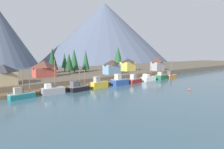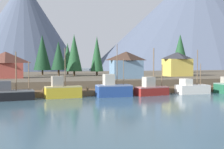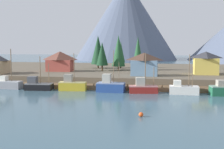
% 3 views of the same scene
% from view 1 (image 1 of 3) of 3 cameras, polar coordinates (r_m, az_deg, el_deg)
% --- Properties ---
extents(ground_plane, '(400.00, 400.00, 1.00)m').
position_cam_1_polar(ground_plane, '(87.98, -7.55, -1.62)').
color(ground_plane, '#3D5B6B').
extents(dock, '(80.00, 4.00, 1.60)m').
position_cam_1_polar(dock, '(73.47, 0.06, -2.34)').
color(dock, brown).
rests_on(dock, ground_plane).
extents(shoreline_bank, '(400.00, 56.00, 2.50)m').
position_cam_1_polar(shoreline_bank, '(98.02, -11.36, 0.15)').
color(shoreline_bank, brown).
rests_on(shoreline_bank, ground_plane).
extents(mountain_central_peak, '(157.44, 157.44, 73.45)m').
position_cam_1_polar(mountain_central_peak, '(249.54, -2.19, 12.10)').
color(mountain_central_peak, '#4C566B').
rests_on(mountain_central_peak, ground_plane).
extents(fishing_boat_teal, '(6.45, 2.86, 7.21)m').
position_cam_1_polar(fishing_boat_teal, '(54.65, -25.06, -5.43)').
color(fishing_boat_teal, '#196B70').
rests_on(fishing_boat_teal, ground_plane).
extents(fishing_boat_grey, '(6.40, 2.72, 9.72)m').
position_cam_1_polar(fishing_boat_grey, '(57.36, -17.02, -4.42)').
color(fishing_boat_grey, gray).
rests_on(fishing_boat_grey, ground_plane).
extents(fishing_boat_black, '(6.53, 3.70, 8.02)m').
position_cam_1_polar(fishing_boat_black, '(60.34, -9.92, -3.76)').
color(fishing_boat_black, black).
rests_on(fishing_boat_black, ground_plane).
extents(fishing_boat_yellow, '(6.44, 2.84, 8.78)m').
position_cam_1_polar(fishing_boat_yellow, '(65.17, -3.87, -2.72)').
color(fishing_boat_yellow, gold).
rests_on(fishing_boat_yellow, ground_plane).
extents(fishing_boat_blue, '(6.28, 3.24, 9.50)m').
position_cam_1_polar(fishing_boat_blue, '(70.77, 2.24, -1.97)').
color(fishing_boat_blue, navy).
rests_on(fishing_boat_blue, ground_plane).
extents(fishing_boat_red, '(6.60, 3.60, 8.89)m').
position_cam_1_polar(fishing_boat_red, '(75.84, 6.48, -1.59)').
color(fishing_boat_red, maroon).
rests_on(fishing_boat_red, ground_plane).
extents(fishing_boat_white, '(6.28, 3.12, 8.67)m').
position_cam_1_polar(fishing_boat_white, '(82.58, 10.54, -1.08)').
color(fishing_boat_white, silver).
rests_on(fishing_boat_white, ground_plane).
extents(fishing_boat_green, '(6.59, 3.82, 7.31)m').
position_cam_1_polar(fishing_boat_green, '(89.19, 14.25, -0.58)').
color(fishing_boat_green, '#1E5B3D').
rests_on(fishing_boat_green, ground_plane).
extents(fishing_boat_orange, '(6.41, 2.95, 8.44)m').
position_cam_1_polar(fishing_boat_orange, '(96.06, 16.80, -0.25)').
color(fishing_boat_orange, '#CC6B1E').
rests_on(fishing_boat_orange, ground_plane).
extents(house_red, '(8.20, 4.68, 6.12)m').
position_cam_1_polar(house_red, '(77.84, -19.29, 1.59)').
color(house_red, '#9E4238').
rests_on(house_red, shoreline_bank).
extents(house_blue, '(7.24, 4.33, 6.12)m').
position_cam_1_polar(house_blue, '(84.19, -0.10, 2.28)').
color(house_blue, '#6689A8').
rests_on(house_blue, shoreline_bank).
extents(house_yellow, '(6.69, 5.80, 6.31)m').
position_cam_1_polar(house_yellow, '(100.24, 4.65, 2.96)').
color(house_yellow, gold).
rests_on(house_yellow, shoreline_bank).
extents(house_tan, '(6.27, 7.01, 5.86)m').
position_cam_1_polar(house_tan, '(63.85, -29.20, 0.07)').
color(house_tan, tan).
rests_on(house_tan, shoreline_bank).
extents(house_grey, '(7.10, 4.71, 7.01)m').
position_cam_1_polar(house_grey, '(105.13, 13.18, 3.17)').
color(house_grey, gray).
rests_on(house_grey, shoreline_bank).
extents(conifer_near_left, '(3.75, 3.75, 8.99)m').
position_cam_1_polar(conifer_near_left, '(86.21, -12.47, 3.70)').
color(conifer_near_left, '#4C3823').
rests_on(conifer_near_left, shoreline_bank).
extents(conifer_near_right, '(4.29, 4.29, 11.17)m').
position_cam_1_polar(conifer_near_right, '(91.61, -11.03, 4.41)').
color(conifer_near_right, '#4C3823').
rests_on(conifer_near_right, shoreline_bank).
extents(conifer_mid_left, '(4.86, 4.86, 11.32)m').
position_cam_1_polar(conifer_mid_left, '(93.19, -17.08, 4.38)').
color(conifer_mid_left, '#4C3823').
rests_on(conifer_mid_left, shoreline_bank).
extents(conifer_mid_right, '(3.08, 3.08, 9.31)m').
position_cam_1_polar(conifer_mid_right, '(99.05, -13.78, 4.10)').
color(conifer_mid_right, '#4C3823').
rests_on(conifer_mid_right, shoreline_bank).
extents(conifer_back_left, '(6.18, 6.18, 13.16)m').
position_cam_1_polar(conifer_back_left, '(124.30, 1.80, 5.43)').
color(conifer_back_left, '#4C3823').
rests_on(conifer_back_left, shoreline_bank).
extents(conifer_back_right, '(3.57, 3.57, 10.72)m').
position_cam_1_polar(conifer_back_right, '(94.83, -7.72, 4.36)').
color(conifer_back_right, '#4C3823').
rests_on(conifer_back_right, shoreline_bank).
extents(channel_buoy, '(0.70, 0.70, 0.70)m').
position_cam_1_polar(channel_buoy, '(64.42, 21.73, -4.16)').
color(channel_buoy, '#E04C19').
rests_on(channel_buoy, ground_plane).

